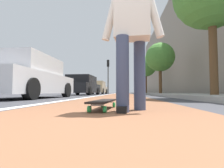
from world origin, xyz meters
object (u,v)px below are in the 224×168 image
at_px(parked_car_mid, 83,86).
at_px(street_tree_mid, 160,57).
at_px(skater_person, 132,29).
at_px(traffic_light, 108,70).
at_px(parked_car_far, 97,88).
at_px(parked_car_near, 30,79).
at_px(skateboard, 103,102).
at_px(street_tree_far, 146,67).

distance_m(parked_car_mid, street_tree_mid, 6.73).
relative_size(skater_person, traffic_light, 0.40).
bearing_deg(traffic_light, parked_car_far, 109.74).
relative_size(skater_person, parked_car_near, 0.39).
bearing_deg(street_tree_mid, parked_car_near, 141.81).
xyz_separation_m(skater_person, parked_car_mid, (10.60, 3.30, -0.24)).
height_order(parked_car_mid, traffic_light, traffic_light).
bearing_deg(skater_person, skateboard, 66.73).
xyz_separation_m(skateboard, parked_car_near, (3.56, 3.10, 0.60)).
relative_size(skater_person, parked_car_mid, 0.35).
distance_m(parked_car_far, traffic_light, 2.50).
bearing_deg(skateboard, skater_person, -113.27).
height_order(skateboard, street_tree_mid, street_tree_mid).
bearing_deg(parked_car_far, street_tree_mid, -131.39).
bearing_deg(skater_person, traffic_light, 6.46).
distance_m(traffic_light, street_tree_far, 5.80).
xyz_separation_m(skateboard, street_tree_far, (20.46, -3.23, 3.62)).
distance_m(parked_car_near, traffic_light, 14.12).
bearing_deg(parked_car_near, traffic_light, -5.97).
bearing_deg(street_tree_far, parked_car_near, 159.46).
xyz_separation_m(skateboard, street_tree_mid, (11.61, -3.23, 2.99)).
xyz_separation_m(parked_car_far, street_tree_mid, (-5.39, -6.12, 2.38)).
bearing_deg(parked_car_near, skater_person, -137.13).
xyz_separation_m(parked_car_near, parked_car_far, (13.44, -0.21, 0.01)).
distance_m(traffic_light, street_tree_mid, 7.61).
bearing_deg(parked_car_far, traffic_light, -70.26).
bearing_deg(parked_car_mid, skateboard, -164.23).
distance_m(skater_person, parked_car_near, 5.07).
bearing_deg(traffic_light, skater_person, -173.54).
bearing_deg(skateboard, parked_car_near, 41.02).
bearing_deg(street_tree_mid, skateboard, 164.45).
bearing_deg(street_tree_far, street_tree_mid, -180.00).
bearing_deg(parked_car_near, parked_car_far, -0.92).
xyz_separation_m(skater_person, traffic_light, (17.59, 1.99, 1.90)).
xyz_separation_m(skateboard, parked_car_far, (17.00, 2.88, 0.61)).
bearing_deg(parked_car_mid, traffic_light, -10.57).
bearing_deg(parked_car_mid, parked_car_near, 178.78).
bearing_deg(skateboard, traffic_light, 5.40).
bearing_deg(skater_person, parked_car_far, 10.67).
xyz_separation_m(street_tree_mid, street_tree_far, (8.85, 0.00, 0.63)).
xyz_separation_m(traffic_light, street_tree_far, (3.01, -4.88, 0.88)).
relative_size(traffic_light, street_tree_mid, 0.95).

